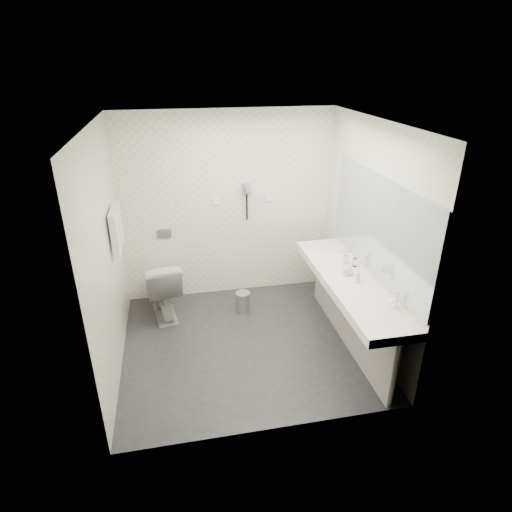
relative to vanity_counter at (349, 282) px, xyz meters
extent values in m
plane|color=#252529|center=(-1.12, 0.20, -0.80)|extent=(2.80, 2.80, 0.00)
plane|color=white|center=(-1.12, 0.20, 1.70)|extent=(2.80, 2.80, 0.00)
plane|color=white|center=(-1.12, 1.50, 0.45)|extent=(2.80, 0.00, 2.80)
plane|color=white|center=(-1.12, -1.10, 0.45)|extent=(2.80, 0.00, 2.80)
plane|color=white|center=(-2.52, 0.20, 0.45)|extent=(0.00, 2.60, 2.60)
plane|color=white|center=(0.27, 0.20, 0.45)|extent=(0.00, 2.60, 2.60)
cube|color=white|center=(0.00, 0.00, 0.00)|extent=(0.55, 2.20, 0.10)
cube|color=#9B9893|center=(0.02, 0.00, -0.42)|extent=(0.03, 2.15, 0.75)
cylinder|color=silver|center=(0.05, -1.04, -0.42)|extent=(0.06, 0.06, 0.75)
cylinder|color=silver|center=(0.05, 1.04, -0.42)|extent=(0.06, 0.06, 0.75)
cube|color=#B2BCC6|center=(0.26, 0.00, 0.65)|extent=(0.02, 2.20, 1.05)
ellipsoid|color=white|center=(0.00, -0.65, 0.04)|extent=(0.40, 0.31, 0.05)
ellipsoid|color=white|center=(0.00, 0.65, 0.04)|extent=(0.40, 0.31, 0.05)
cylinder|color=silver|center=(0.19, -0.65, 0.12)|extent=(0.04, 0.04, 0.15)
cylinder|color=silver|center=(0.19, 0.65, 0.12)|extent=(0.04, 0.04, 0.15)
imported|color=white|center=(-0.02, 0.07, 0.11)|extent=(0.07, 0.07, 0.12)
imported|color=white|center=(0.04, 0.08, 0.10)|extent=(0.11, 0.11, 0.10)
imported|color=white|center=(0.05, -0.10, 0.12)|extent=(0.06, 0.06, 0.14)
cylinder|color=silver|center=(0.17, 0.27, 0.10)|extent=(0.07, 0.07, 0.10)
cylinder|color=silver|center=(0.11, 0.36, 0.10)|extent=(0.06, 0.06, 0.10)
imported|color=white|center=(-2.06, 1.04, -0.41)|extent=(0.55, 0.83, 0.78)
cube|color=#B2B5BA|center=(-1.98, 1.49, 0.15)|extent=(0.18, 0.02, 0.12)
cylinder|color=#B2B5BA|center=(-1.04, 0.90, -0.67)|extent=(0.20, 0.20, 0.26)
cylinder|color=#B2B5BA|center=(-1.04, 0.90, -0.53)|extent=(0.19, 0.19, 0.02)
cylinder|color=silver|center=(-2.47, 0.75, 0.75)|extent=(0.02, 0.62, 0.02)
cube|color=silver|center=(-2.46, 0.61, 0.53)|extent=(0.07, 0.24, 0.48)
cube|color=silver|center=(-2.46, 0.89, 0.53)|extent=(0.07, 0.24, 0.48)
cube|color=gray|center=(-0.88, 1.47, 0.70)|extent=(0.10, 0.04, 0.14)
cylinder|color=gray|center=(-0.88, 1.40, 0.73)|extent=(0.08, 0.14, 0.08)
cylinder|color=black|center=(-0.88, 1.46, 0.45)|extent=(0.02, 0.02, 0.35)
cube|color=white|center=(-1.27, 1.49, 0.55)|extent=(0.09, 0.02, 0.09)
cube|color=white|center=(-0.57, 1.49, 0.55)|extent=(0.09, 0.02, 0.09)
camera|label=1|loc=(-1.82, -3.86, 2.25)|focal=30.01mm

